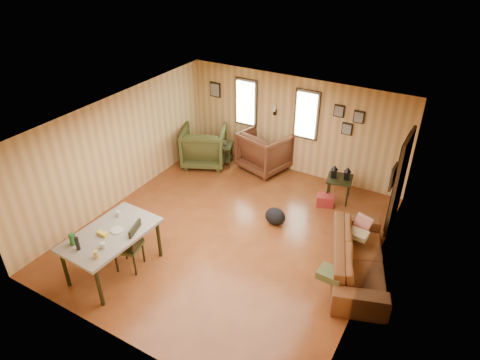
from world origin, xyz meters
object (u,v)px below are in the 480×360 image
object	(u,v)px
end_table	(222,151)
dining_table	(110,237)
side_table	(340,177)
recliner_brown	(265,149)
recliner_green	(204,144)
sofa	(359,252)

from	to	relation	value
end_table	dining_table	bearing A→B (deg)	-84.23
side_table	recliner_brown	bearing A→B (deg)	167.61
recliner_brown	dining_table	size ratio (longest dim) A/B	0.66
dining_table	end_table	bearing A→B (deg)	98.09
recliner_green	end_table	distance (m)	0.48
recliner_green	dining_table	world-z (taller)	recliner_green
sofa	recliner_green	bearing A→B (deg)	47.91
sofa	dining_table	distance (m)	4.32
end_table	dining_table	xyz separation A→B (m)	(0.43, -4.29, 0.38)
recliner_green	end_table	xyz separation A→B (m)	(0.41, 0.19, -0.16)
recliner_brown	end_table	size ratio (longest dim) A/B	1.62
recliner_brown	dining_table	distance (m)	4.69
recliner_green	side_table	distance (m)	3.54
end_table	side_table	distance (m)	3.13
end_table	side_table	world-z (taller)	side_table
sofa	end_table	size ratio (longest dim) A/B	3.35
end_table	recliner_green	bearing A→B (deg)	-155.39
recliner_green	dining_table	xyz separation A→B (m)	(0.84, -4.11, 0.22)
recliner_brown	end_table	distance (m)	1.13
recliner_green	dining_table	size ratio (longest dim) A/B	0.65
sofa	side_table	xyz separation A→B (m)	(-1.06, 2.08, 0.14)
recliner_green	end_table	bearing A→B (deg)	179.48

